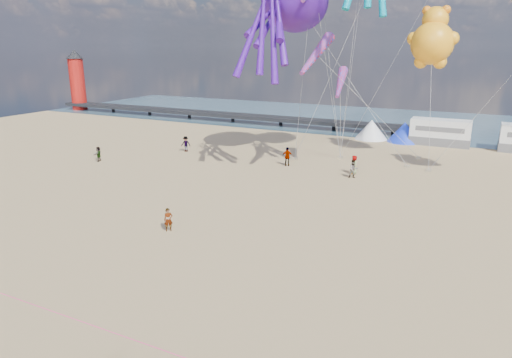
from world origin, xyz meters
The scene contains 23 objects.
ground centered at (0.00, 0.00, 0.00)m, with size 120.00×120.00×0.00m, color tan.
water centered at (0.00, 55.00, 0.02)m, with size 120.00×120.00×0.00m, color #335162.
pier centered at (-28.00, 44.00, 1.00)m, with size 60.00×3.00×0.50m, color black.
lighthouse centered at (-56.00, 44.00, 4.50)m, with size 2.60×2.60×9.00m, color #A5140F.
motorhome_0 centered at (6.00, 40.00, 1.50)m, with size 6.60×2.50×3.00m, color silver.
tent_white centered at (-2.00, 40.00, 1.20)m, with size 4.00×4.00×2.40m, color white.
tent_blue centered at (2.00, 40.00, 1.20)m, with size 4.00×4.00×2.40m, color #1933CC.
rope_line centered at (0.00, -5.00, 0.02)m, with size 0.03×0.03×34.00m, color #F2338C.
standing_person centered at (-6.80, 4.73, 0.75)m, with size 0.55×0.36×1.50m, color tan.
beachgoer_0 centered at (0.25, 23.03, 0.86)m, with size 0.63×0.41×1.72m, color #7F6659.
beachgoer_1 centered at (0.55, 21.66, 0.82)m, with size 0.80×0.52×1.64m, color #7F6659.
beachgoer_2 centered at (-18.71, 23.84, 0.86)m, with size 0.83×0.65×1.71m, color #7F6659.
beachgoer_3 centered at (-6.28, 23.04, 0.93)m, with size 1.20×0.69×1.85m, color #7F6659.
beachgoer_4 centered at (-24.16, 16.36, 0.74)m, with size 0.87×0.36×1.48m, color #7F6659.
sandbag_a centered at (-6.62, 25.90, 0.11)m, with size 0.50×0.35×0.22m, color gray.
sandbag_b centered at (4.25, 27.64, 0.11)m, with size 0.50×0.35×0.22m, color gray.
sandbag_c centered at (6.29, 26.97, 0.11)m, with size 0.50×0.35×0.22m, color gray.
sandbag_d centered at (4.79, 31.78, 0.11)m, with size 0.50×0.35×0.22m, color gray.
sandbag_e centered at (-2.51, 28.25, 0.11)m, with size 0.50×0.35×0.22m, color gray.
kite_octopus_purple centered at (-6.55, 24.90, 15.27)m, with size 4.65×10.84×12.39m, color #400F89, non-canonical shape.
kite_teddy_orange centered at (5.13, 30.06, 11.46)m, with size 4.74×4.47×6.70m, color #FFA119, non-canonical shape.
windsock_mid centered at (-2.85, 20.47, 10.57)m, with size 1.00×6.63×6.63m, color red, non-canonical shape.
windsock_right centered at (-1.79, 24.37, 8.00)m, with size 0.90×4.42×4.42m, color red, non-canonical shape.
Camera 1 is at (9.99, -16.82, 11.28)m, focal length 32.00 mm.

